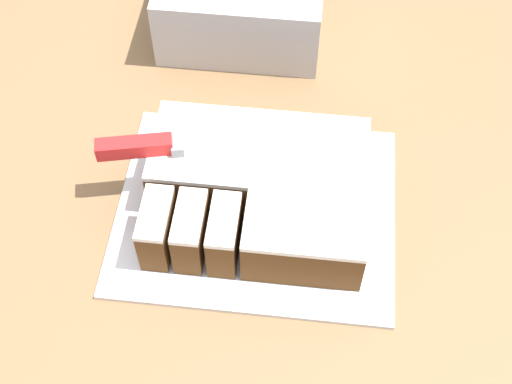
% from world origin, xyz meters
% --- Properties ---
extents(countertop, '(1.40, 1.10, 0.90)m').
position_xyz_m(countertop, '(0.00, 0.00, 0.45)').
color(countertop, brown).
rests_on(countertop, ground_plane).
extents(cake_board, '(0.37, 0.31, 0.01)m').
position_xyz_m(cake_board, '(0.05, -0.07, 0.90)').
color(cake_board, silver).
rests_on(cake_board, countertop).
extents(cake, '(0.28, 0.22, 0.08)m').
position_xyz_m(cake, '(0.05, -0.07, 0.94)').
color(cake, brown).
rests_on(cake, cake_board).
extents(knife, '(0.28, 0.09, 0.02)m').
position_xyz_m(knife, '(-0.07, -0.05, 0.99)').
color(knife, silver).
rests_on(knife, cake).
extents(storage_box, '(0.25, 0.18, 0.11)m').
position_xyz_m(storage_box, '(-0.01, 0.28, 0.95)').
color(storage_box, '#B2B2B7').
rests_on(storage_box, countertop).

